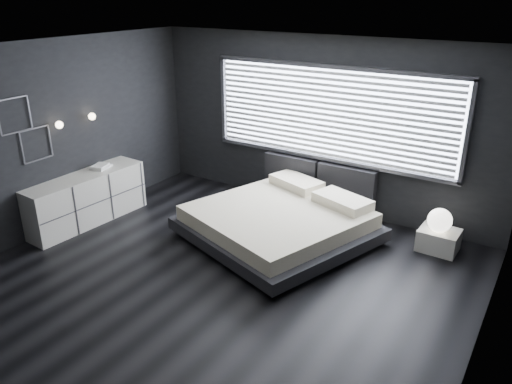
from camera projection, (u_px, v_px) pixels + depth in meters
The scene contains 12 objects.
room at pixel (217, 176), 5.85m from camera, with size 6.04×6.00×2.80m.
window at pixel (330, 115), 7.78m from camera, with size 4.14×0.09×1.52m.
headboard at pixel (318, 176), 8.19m from camera, with size 1.96×0.16×0.52m.
sconce_near at pixel (59, 125), 7.24m from camera, with size 0.18×0.11×0.11m.
sconce_far at pixel (92, 116), 7.71m from camera, with size 0.18×0.11×0.11m.
wall_art_upper at pixel (14, 115), 6.72m from camera, with size 0.01×0.48×0.48m.
wall_art_lower at pixel (37, 144), 7.10m from camera, with size 0.01×0.48×0.48m.
bed at pixel (280, 221), 7.30m from camera, with size 2.96×2.90×0.62m.
nightstand at pixel (438, 240), 7.02m from camera, with size 0.53×0.44×0.31m, color silver.
orb_lamp at pixel (440, 220), 6.87m from camera, with size 0.33×0.33×0.33m, color white.
dresser at pixel (86, 199), 7.79m from camera, with size 0.66×1.98×0.78m.
book_stack at pixel (101, 167), 7.92m from camera, with size 0.30×0.35×0.06m.
Camera 1 is at (3.32, -4.39, 3.45)m, focal length 35.00 mm.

